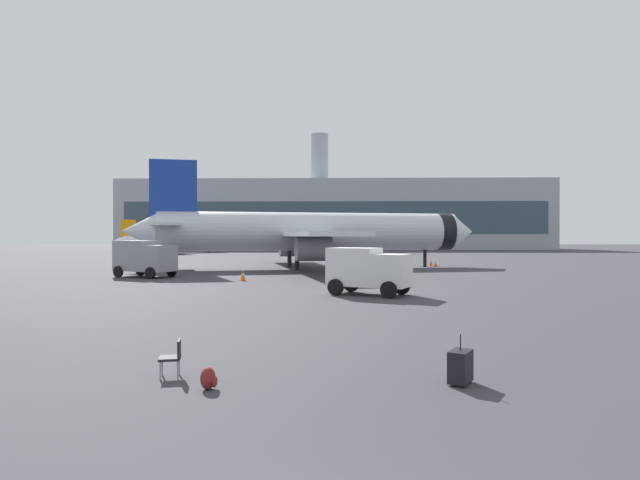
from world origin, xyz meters
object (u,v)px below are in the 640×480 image
safety_cone_mid (436,264)px  safety_cone_far (341,278)px  airplane_taxiing (172,242)px  safety_cone_outer (431,263)px  airplane_at_gate (311,232)px  gate_chair (173,356)px  traveller_backpack (209,378)px  rolling_suitcase (460,366)px  cargo_van (368,269)px  safety_cone_near (243,275)px  service_truck (144,257)px

safety_cone_mid → safety_cone_far: size_ratio=0.96×
airplane_taxiing → safety_cone_outer: size_ratio=30.48×
airplane_at_gate → gate_chair: 40.91m
traveller_backpack → rolling_suitcase: bearing=5.7°
gate_chair → traveller_backpack: bearing=-42.3°
airplane_taxiing → cargo_van: 76.54m
airplane_at_gate → safety_cone_mid: (13.13, 3.45, -3.35)m
safety_cone_outer → gate_chair: 47.95m
safety_cone_near → safety_cone_outer: (17.22, 19.66, -0.08)m
airplane_at_gate → traveller_backpack: airplane_at_gate is taller
service_truck → cargo_van: service_truck is taller
service_truck → cargo_van: bearing=-35.7°
service_truck → safety_cone_outer: (25.57, 16.54, -1.30)m
traveller_backpack → airplane_at_gate: bearing=89.5°
airplane_taxiing → safety_cone_near: (23.84, -60.41, -1.77)m
airplane_at_gate → service_truck: 17.24m
safety_cone_far → traveller_backpack: bearing=-97.0°
service_truck → safety_cone_near: service_truck is taller
safety_cone_mid → traveller_backpack: 47.14m
safety_cone_outer → rolling_suitcase: 46.83m
airplane_taxiing → cargo_van: (32.32, -69.38, -0.71)m
safety_cone_near → safety_cone_outer: size_ratio=1.26×
cargo_van → gate_chair: (-5.61, -17.13, -0.95)m
cargo_van → safety_cone_near: cargo_van is taller
safety_cone_outer → gate_chair: gate_chair is taller
rolling_suitcase → gate_chair: rolling_suitcase is taller
cargo_van → safety_cone_outer: size_ratio=7.85×
airplane_taxiing → service_truck: airplane_taxiing is taller
cargo_van → gate_chair: size_ratio=5.62×
gate_chair → rolling_suitcase: bearing=-3.6°
service_truck → safety_cone_far: size_ratio=8.24×
airplane_taxiing → rolling_suitcase: airplane_taxiing is taller
safety_cone_mid → safety_cone_outer: (-0.20, 1.54, 0.00)m
safety_cone_outer → gate_chair: (-14.35, -45.75, 0.19)m
airplane_at_gate → rolling_suitcase: bearing=-83.0°
safety_cone_mid → gate_chair: 46.54m
airplane_at_gate → traveller_backpack: size_ratio=73.86×
cargo_van → safety_cone_near: (-8.48, 8.96, -1.07)m
safety_cone_far → rolling_suitcase: rolling_suitcase is taller
airplane_taxiing → service_truck: 59.35m
safety_cone_outer → airplane_at_gate: bearing=-158.9°
safety_cone_mid → cargo_van: bearing=-108.3°
rolling_suitcase → traveller_backpack: rolling_suitcase is taller
airplane_at_gate → cargo_van: 24.11m
airplane_taxiing → gate_chair: airplane_taxiing is taller
airplane_at_gate → cargo_van: airplane_at_gate is taller
safety_cone_far → cargo_van: bearing=-79.9°
cargo_van → gate_chair: cargo_van is taller
service_truck → safety_cone_near: bearing=-20.5°
gate_chair → safety_cone_near: bearing=96.3°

